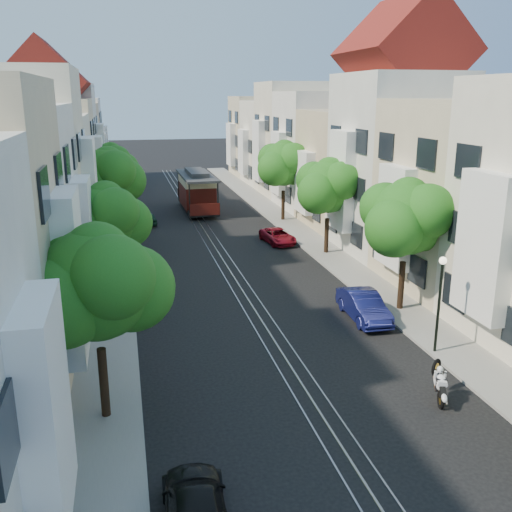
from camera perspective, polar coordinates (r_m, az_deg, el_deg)
ground at (r=45.56m, az=-5.02°, el=2.32°), size 200.00×200.00×0.00m
sidewalk_east at (r=47.08m, az=3.75°, el=2.86°), size 2.50×80.00×0.12m
sidewalk_west at (r=45.15m, az=-14.17°, el=1.84°), size 2.50×80.00×0.12m
rail_left at (r=45.49m, az=-5.71°, el=2.29°), size 0.06×80.00×0.02m
rail_slot at (r=45.56m, az=-5.02°, el=2.33°), size 0.06×80.00×0.02m
rail_right at (r=45.64m, az=-4.34°, el=2.37°), size 0.06×80.00×0.02m
lane_line at (r=45.56m, az=-5.02°, el=2.32°), size 0.08×80.00×0.01m
townhouses_east at (r=47.66m, az=9.29°, el=9.10°), size 7.75×72.00×12.00m
townhouses_west at (r=44.51m, az=-20.61°, el=7.71°), size 7.75×72.00×11.76m
tree_e_b at (r=28.84m, az=14.91°, el=3.55°), size 4.93×4.08×6.68m
tree_e_c at (r=38.75m, az=7.33°, el=6.79°), size 4.84×3.99×6.52m
tree_e_d at (r=49.07m, az=2.85°, el=9.11°), size 5.01×4.16×6.85m
tree_w_a at (r=18.83m, az=-15.52°, el=-2.95°), size 4.93×4.08×6.68m
tree_w_b at (r=30.51m, az=-14.75°, el=3.57°), size 4.72×3.87×6.27m
tree_w_c at (r=41.24m, az=-14.52°, el=7.62°), size 5.13×4.28×7.09m
tree_w_d at (r=52.21m, az=-14.30°, el=8.75°), size 4.84×3.99×6.52m
lamp_east at (r=24.70m, az=17.95°, el=-3.28°), size 0.32×0.32×4.16m
lamp_west at (r=38.67m, az=-13.12°, el=3.84°), size 0.32×0.32×4.16m
sportbike_rider at (r=21.76m, az=17.88°, el=-11.90°), size 0.83×1.61×1.42m
cable_car at (r=53.92m, az=-5.92°, el=6.65°), size 2.99×9.15×3.50m
parked_car_e_mid at (r=28.37m, az=10.72°, el=-4.92°), size 1.57×4.22×1.38m
parked_car_e_far at (r=42.16m, az=2.19°, el=2.01°), size 2.24×4.06×1.08m
parked_car_w_near at (r=15.75m, az=-6.08°, el=-23.81°), size 1.85×4.11×1.17m
parked_car_w_mid at (r=30.79m, az=-11.42°, el=-3.29°), size 1.70×4.24×1.37m
parked_car_w_far at (r=49.17m, az=-10.84°, el=3.76°), size 1.70×3.37×1.10m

